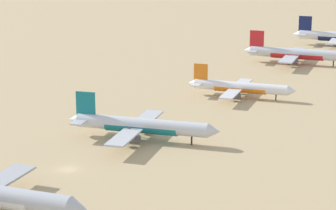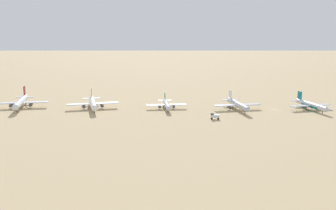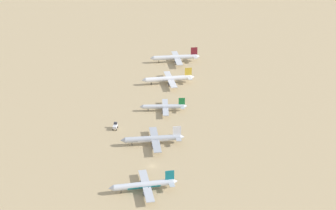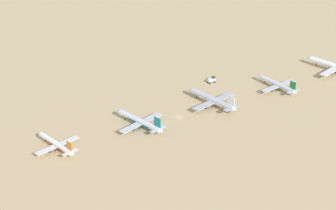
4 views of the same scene
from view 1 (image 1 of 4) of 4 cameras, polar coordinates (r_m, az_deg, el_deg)
ground_plane at (r=142.26m, az=-8.34°, el=-5.34°), size 2115.18×2115.18×0.00m
parked_jet_4 at (r=158.58m, az=-2.32°, el=-1.72°), size 36.99×30.20×10.68m
parked_jet_5 at (r=198.99m, az=5.99°, el=1.48°), size 32.14×26.17×9.26m
parked_jet_6 at (r=250.40m, az=10.66°, el=4.22°), size 39.82×32.38×11.48m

